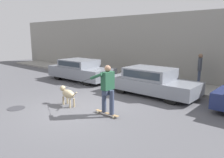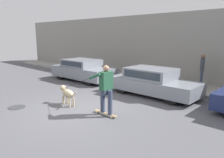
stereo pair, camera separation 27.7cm
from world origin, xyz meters
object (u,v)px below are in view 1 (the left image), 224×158
object	(u,v)px
parked_car_1	(152,82)
pedestrian_with_bag	(200,68)
dog	(68,94)
parked_car_0	(81,70)
skateboarder	(107,88)

from	to	relation	value
parked_car_1	pedestrian_with_bag	world-z (taller)	pedestrian_with_bag
parked_car_1	dog	xyz separation A→B (m)	(-1.60, -3.52, -0.13)
parked_car_0	pedestrian_with_bag	distance (m)	6.68
parked_car_0	skateboarder	xyz separation A→B (m)	(5.25, -3.30, 0.36)
dog	parked_car_0	bearing A→B (deg)	-37.79
parked_car_1	parked_car_0	bearing A→B (deg)	179.30
parked_car_0	parked_car_1	bearing A→B (deg)	-2.12
parked_car_0	dog	xyz separation A→B (m)	(3.35, -3.52, -0.15)
parked_car_0	pedestrian_with_bag	size ratio (longest dim) A/B	2.50
skateboarder	parked_car_1	bearing A→B (deg)	-84.81
parked_car_0	parked_car_1	size ratio (longest dim) A/B	1.01
skateboarder	pedestrian_with_bag	world-z (taller)	pedestrian_with_bag
parked_car_0	dog	distance (m)	4.87
parked_car_0	pedestrian_with_bag	xyz separation A→B (m)	(6.18, 2.49, 0.44)
dog	pedestrian_with_bag	world-z (taller)	pedestrian_with_bag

